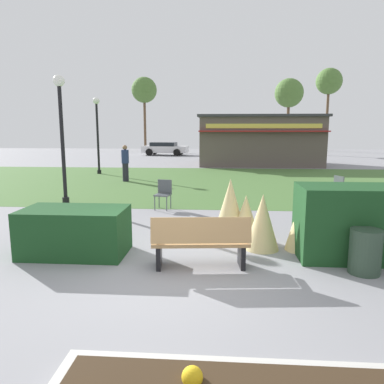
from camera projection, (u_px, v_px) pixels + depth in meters
ground_plane at (166, 278)px, 6.04m from camera, size 80.00×80.00×0.00m
lawn_patch at (200, 182)px, 17.04m from camera, size 36.00×12.00×0.01m
park_bench at (201, 242)px, 6.38m from camera, size 1.74×0.68×0.95m
hedge_left at (75, 232)px, 7.11m from camera, size 1.98×1.10×0.91m
hedge_right at (356, 222)px, 6.87m from camera, size 2.13×1.10×1.38m
ornamental_grass_behind_left at (262, 222)px, 7.40m from camera, size 0.69×0.69×1.14m
ornamental_grass_behind_right at (246, 217)px, 8.12m from camera, size 0.67×0.67×0.98m
ornamental_grass_behind_center at (302, 220)px, 7.33m from camera, size 0.66×0.66×1.23m
ornamental_grass_behind_far at (230, 208)px, 8.26m from camera, size 0.78×0.78×1.33m
lamppost_mid at (61, 124)px, 11.68m from camera, size 0.36×0.36×4.08m
lamppost_far at (97, 126)px, 19.72m from camera, size 0.36×0.36×4.08m
trash_bin at (365, 251)px, 6.17m from camera, size 0.52×0.52×0.76m
food_kiosk at (259, 140)px, 25.18m from camera, size 8.19×5.39×3.34m
cafe_chair_west at (341, 187)px, 12.17m from camera, size 0.58×0.58×0.89m
cafe_chair_east at (164, 192)px, 11.17m from camera, size 0.52×0.52×0.89m
person_strolling at (125, 163)px, 17.06m from camera, size 0.34×0.34×1.69m
parked_car_west_slot at (165, 148)px, 34.49m from camera, size 4.35×2.35×1.20m
tree_left_bg at (144, 91)px, 40.57m from camera, size 2.80×2.80×8.09m
tree_right_bg at (329, 82)px, 39.91m from camera, size 2.80×2.80×8.95m
tree_center_bg at (289, 94)px, 36.04m from camera, size 2.80×2.80×7.32m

